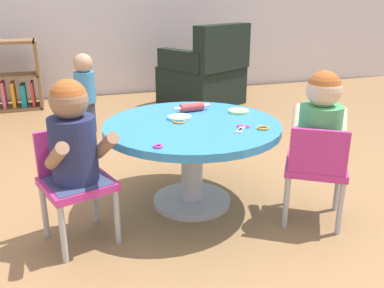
{
  "coord_description": "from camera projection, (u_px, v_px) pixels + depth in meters",
  "views": [
    {
      "loc": [
        -0.65,
        -2.06,
        1.13
      ],
      "look_at": [
        0.0,
        0.0,
        0.36
      ],
      "focal_mm": 39.39,
      "sensor_mm": 36.0,
      "label": 1
    }
  ],
  "objects": [
    {
      "name": "ground_plane",
      "position": [
        192.0,
        203.0,
        2.42
      ],
      "size": [
        10.0,
        10.0,
        0.0
      ],
      "primitive_type": "plane",
      "color": "#9E7247"
    },
    {
      "name": "craft_table",
      "position": [
        192.0,
        141.0,
        2.29
      ],
      "size": [
        0.96,
        0.96,
        0.48
      ],
      "color": "silver",
      "rests_on": "ground"
    },
    {
      "name": "child_chair_left",
      "position": [
        74.0,
        180.0,
        1.98
      ],
      "size": [
        0.38,
        0.38,
        0.54
      ],
      "color": "#B7B7BC",
      "rests_on": "ground"
    },
    {
      "name": "seated_child_left",
      "position": [
        73.0,
        137.0,
        1.87
      ],
      "size": [
        0.36,
        0.41,
        0.51
      ],
      "color": "#3F4772",
      "rests_on": "ground"
    },
    {
      "name": "child_chair_right",
      "position": [
        316.0,
        168.0,
        2.12
      ],
      "size": [
        0.41,
        0.41,
        0.54
      ],
      "color": "#B7B7BC",
      "rests_on": "ground"
    },
    {
      "name": "seated_child_right",
      "position": [
        320.0,
        122.0,
        2.08
      ],
      "size": [
        0.41,
        0.44,
        0.51
      ],
      "color": "#3F4772",
      "rests_on": "ground"
    },
    {
      "name": "armchair_dark",
      "position": [
        205.0,
        76.0,
        4.48
      ],
      "size": [
        0.96,
        0.96,
        0.85
      ],
      "color": "black",
      "rests_on": "ground"
    },
    {
      "name": "toddler_standing",
      "position": [
        85.0,
        91.0,
        3.56
      ],
      "size": [
        0.17,
        0.17,
        0.67
      ],
      "color": "#33384C",
      "rests_on": "ground"
    },
    {
      "name": "rolling_pin",
      "position": [
        192.0,
        107.0,
        2.47
      ],
      "size": [
        0.23,
        0.07,
        0.05
      ],
      "color": "#D83F3F",
      "rests_on": "craft_table"
    },
    {
      "name": "craft_scissors",
      "position": [
        242.0,
        128.0,
        2.17
      ],
      "size": [
        0.12,
        0.14,
        0.01
      ],
      "color": "silver",
      "rests_on": "craft_table"
    },
    {
      "name": "playdough_blob_0",
      "position": [
        180.0,
        118.0,
        2.33
      ],
      "size": [
        0.14,
        0.14,
        0.02
      ],
      "primitive_type": "cylinder",
      "color": "#8CCCF2",
      "rests_on": "craft_table"
    },
    {
      "name": "playdough_blob_1",
      "position": [
        239.0,
        111.0,
        2.45
      ],
      "size": [
        0.12,
        0.12,
        0.02
      ],
      "primitive_type": "cylinder",
      "color": "#B2E58C",
      "rests_on": "craft_table"
    },
    {
      "name": "cookie_cutter_0",
      "position": [
        179.0,
        122.0,
        2.27
      ],
      "size": [
        0.07,
        0.07,
        0.01
      ],
      "primitive_type": "torus",
      "color": "orange",
      "rests_on": "craft_table"
    },
    {
      "name": "cookie_cutter_1",
      "position": [
        158.0,
        146.0,
        1.9
      ],
      "size": [
        0.05,
        0.05,
        0.01
      ],
      "primitive_type": "torus",
      "color": "#D83FA5",
      "rests_on": "craft_table"
    },
    {
      "name": "cookie_cutter_2",
      "position": [
        263.0,
        128.0,
        2.16
      ],
      "size": [
        0.06,
        0.06,
        0.01
      ],
      "primitive_type": "torus",
      "color": "orange",
      "rests_on": "craft_table"
    }
  ]
}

